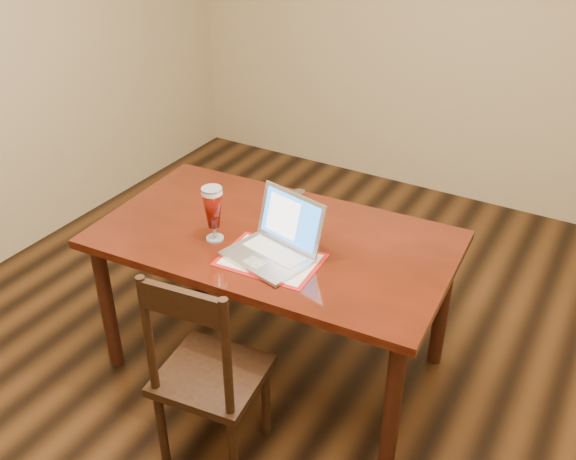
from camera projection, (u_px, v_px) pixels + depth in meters
The scene contains 4 objects.
ground at pixel (292, 398), 3.17m from camera, with size 5.00×5.00×0.00m, color black.
room_shell at pixel (294, 39), 2.26m from camera, with size 4.51×5.01×2.71m.
dining_table at pixel (273, 252), 3.04m from camera, with size 1.71×1.03×1.04m.
dining_chair at pixel (207, 375), 2.65m from camera, with size 0.47×0.45×1.00m.
Camera 1 is at (1.13, -1.98, 2.35)m, focal length 40.00 mm.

